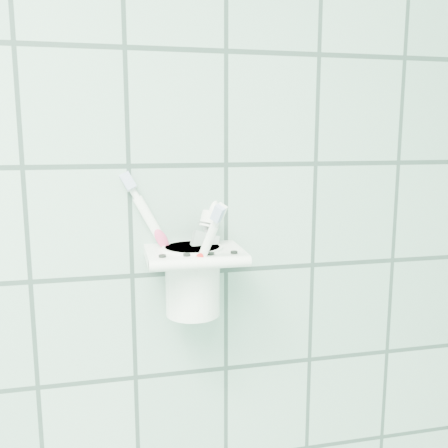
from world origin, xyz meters
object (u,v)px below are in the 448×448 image
toothbrush_blue (203,240)px  toothbrush_orange (180,245)px  cup (193,278)px  toothbrush_pink (199,232)px  holder_bracket (194,256)px  toothpaste_tube (188,253)px

toothbrush_blue → toothbrush_orange: bearing=-169.7°
cup → toothbrush_pink: (0.01, 0.00, 0.06)m
toothbrush_blue → cup: bearing=172.9°
holder_bracket → toothbrush_orange: size_ratio=0.75×
holder_bracket → toothbrush_orange: (-0.02, 0.00, 0.02)m
toothbrush_orange → toothpaste_tube: 0.02m
cup → toothbrush_blue: (0.01, -0.01, 0.05)m
toothbrush_blue → toothbrush_orange: toothbrush_blue is taller
cup → toothbrush_orange: bearing=179.4°
toothbrush_pink → toothpaste_tube: 0.03m
cup → toothbrush_orange: size_ratio=0.55×
toothpaste_tube → toothbrush_pink: bearing=26.1°
holder_bracket → cup: bearing=114.8°
toothbrush_pink → toothbrush_blue: 0.02m
toothbrush_orange → cup: bearing=38.9°
toothbrush_blue → toothbrush_orange: 0.03m
toothpaste_tube → toothbrush_blue: bearing=-9.4°
holder_bracket → toothpaste_tube: bearing=-154.0°
toothbrush_orange → toothpaste_tube: toothbrush_orange is taller
toothbrush_pink → toothpaste_tube: size_ratio=1.37×
toothbrush_blue → toothbrush_orange: (-0.03, 0.01, -0.01)m
toothpaste_tube → toothbrush_orange: bearing=126.7°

